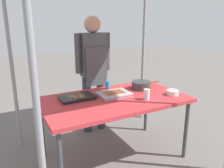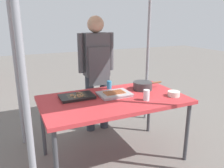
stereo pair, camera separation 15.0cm
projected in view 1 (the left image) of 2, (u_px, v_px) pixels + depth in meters
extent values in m
plane|color=#66605B|center=(114.00, 157.00, 2.74)|extent=(18.00, 18.00, 0.00)
cube|color=#C63338|center=(114.00, 100.00, 2.54)|extent=(1.60, 0.90, 0.04)
cylinder|color=#3F3F44|center=(61.00, 167.00, 1.98)|extent=(0.04, 0.04, 0.71)
cylinder|color=#3F3F44|center=(186.00, 130.00, 2.65)|extent=(0.04, 0.04, 0.71)
cylinder|color=#3F3F44|center=(42.00, 130.00, 2.64)|extent=(0.04, 0.04, 0.71)
cylinder|color=#3F3F44|center=(146.00, 108.00, 3.31)|extent=(0.04, 0.04, 0.71)
cylinder|color=gray|center=(37.00, 106.00, 1.33)|extent=(0.04, 0.04, 2.22)
cylinder|color=gray|center=(11.00, 62.00, 2.69)|extent=(0.04, 0.04, 2.22)
cylinder|color=gray|center=(143.00, 51.00, 3.54)|extent=(0.04, 0.04, 2.22)
cube|color=#ADADB2|center=(114.00, 95.00, 2.62)|extent=(0.35, 0.26, 0.02)
cube|color=#ADADB2|center=(114.00, 93.00, 2.61)|extent=(0.36, 0.28, 0.01)
cylinder|color=#B7663D|center=(106.00, 94.00, 2.56)|extent=(0.03, 0.13, 0.03)
cylinder|color=#B7663D|center=(108.00, 94.00, 2.58)|extent=(0.03, 0.13, 0.03)
cylinder|color=#B7663D|center=(111.00, 93.00, 2.59)|extent=(0.03, 0.13, 0.03)
cylinder|color=#B7663D|center=(113.00, 93.00, 2.60)|extent=(0.03, 0.13, 0.03)
cylinder|color=#B7663D|center=(115.00, 92.00, 2.62)|extent=(0.03, 0.13, 0.03)
cylinder|color=#B7663D|center=(118.00, 92.00, 2.63)|extent=(0.03, 0.13, 0.03)
cylinder|color=#B7663D|center=(120.00, 92.00, 2.65)|extent=(0.03, 0.13, 0.03)
cylinder|color=#B7663D|center=(122.00, 91.00, 2.66)|extent=(0.03, 0.13, 0.03)
cube|color=black|center=(77.00, 98.00, 2.51)|extent=(0.37, 0.24, 0.02)
cube|color=black|center=(77.00, 97.00, 2.50)|extent=(0.38, 0.25, 0.01)
cylinder|color=tan|center=(79.00, 98.00, 2.44)|extent=(0.22, 0.01, 0.01)
cube|color=tan|center=(75.00, 99.00, 2.42)|extent=(0.02, 0.02, 0.02)
cube|color=tan|center=(80.00, 98.00, 2.45)|extent=(0.02, 0.02, 0.02)
cube|color=tan|center=(81.00, 98.00, 2.45)|extent=(0.02, 0.02, 0.02)
cube|color=tan|center=(82.00, 98.00, 2.46)|extent=(0.02, 0.02, 0.02)
cylinder|color=tan|center=(78.00, 97.00, 2.47)|extent=(0.22, 0.01, 0.01)
cube|color=tan|center=(75.00, 98.00, 2.46)|extent=(0.02, 0.02, 0.02)
cube|color=tan|center=(83.00, 96.00, 2.50)|extent=(0.02, 0.02, 0.02)
cube|color=tan|center=(78.00, 97.00, 2.47)|extent=(0.02, 0.02, 0.02)
cube|color=tan|center=(81.00, 97.00, 2.49)|extent=(0.02, 0.02, 0.02)
cylinder|color=tan|center=(77.00, 96.00, 2.50)|extent=(0.22, 0.01, 0.01)
cube|color=tan|center=(80.00, 96.00, 2.52)|extent=(0.02, 0.02, 0.02)
cube|color=tan|center=(78.00, 96.00, 2.51)|extent=(0.02, 0.02, 0.02)
cube|color=tan|center=(71.00, 97.00, 2.47)|extent=(0.02, 0.02, 0.02)
cube|color=tan|center=(73.00, 97.00, 2.48)|extent=(0.02, 0.02, 0.02)
cylinder|color=tan|center=(76.00, 95.00, 2.53)|extent=(0.22, 0.01, 0.01)
cube|color=tan|center=(72.00, 96.00, 2.52)|extent=(0.02, 0.02, 0.02)
cube|color=tan|center=(81.00, 94.00, 2.56)|extent=(0.02, 0.02, 0.02)
cube|color=tan|center=(71.00, 96.00, 2.51)|extent=(0.02, 0.02, 0.02)
cylinder|color=tan|center=(75.00, 94.00, 2.56)|extent=(0.22, 0.01, 0.01)
cube|color=tan|center=(77.00, 94.00, 2.58)|extent=(0.02, 0.02, 0.02)
cube|color=tan|center=(79.00, 94.00, 2.59)|extent=(0.02, 0.02, 0.02)
cube|color=tan|center=(77.00, 94.00, 2.58)|extent=(0.02, 0.02, 0.02)
cylinder|color=#38383A|center=(141.00, 85.00, 2.85)|extent=(0.23, 0.23, 0.10)
cylinder|color=brown|center=(154.00, 82.00, 2.93)|extent=(0.16, 0.02, 0.02)
cylinder|color=#386B33|center=(141.00, 82.00, 2.84)|extent=(0.22, 0.22, 0.01)
cylinder|color=silver|center=(172.00, 93.00, 2.63)|extent=(0.14, 0.14, 0.06)
cylinder|color=white|center=(147.00, 94.00, 2.47)|extent=(0.07, 0.07, 0.12)
cylinder|color=#338CBF|center=(108.00, 85.00, 2.86)|extent=(0.06, 0.06, 0.10)
cylinder|color=#333842|center=(87.00, 104.00, 3.28)|extent=(0.12, 0.12, 0.83)
cylinder|color=#333842|center=(101.00, 102.00, 3.38)|extent=(0.12, 0.12, 0.83)
cube|color=#4C4C51|center=(93.00, 55.00, 3.13)|extent=(0.34, 0.20, 0.59)
cube|color=#4C4C51|center=(97.00, 67.00, 3.08)|extent=(0.30, 0.02, 0.53)
cylinder|color=#4C4C51|center=(78.00, 54.00, 3.02)|extent=(0.08, 0.08, 0.53)
cylinder|color=#4C4C51|center=(107.00, 52.00, 3.22)|extent=(0.08, 0.08, 0.53)
sphere|color=tan|center=(92.00, 24.00, 3.02)|extent=(0.22, 0.22, 0.22)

